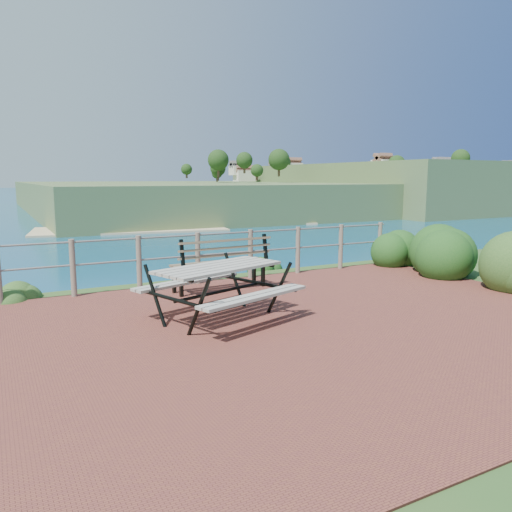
# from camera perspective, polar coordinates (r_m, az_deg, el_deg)

# --- Properties ---
(ground) EXTENTS (10.00, 7.00, 0.12)m
(ground) POSITION_cam_1_polar(r_m,az_deg,el_deg) (6.90, 3.80, -8.43)
(ground) COLOR brown
(ground) RESTS_ON ground
(safety_railing) EXTENTS (9.40, 0.10, 1.00)m
(safety_railing) POSITION_cam_1_polar(r_m,az_deg,el_deg) (9.71, -6.66, 0.08)
(safety_railing) COLOR #6B5B4C
(safety_railing) RESTS_ON ground
(distant_bay) EXTENTS (290.00, 232.36, 24.00)m
(distant_bay) POSITION_cam_1_polar(r_m,az_deg,el_deg) (273.00, 12.31, 7.97)
(distant_bay) COLOR #3F5D2E
(distant_bay) RESTS_ON ground
(picnic_table) EXTENTS (2.01, 1.55, 0.79)m
(picnic_table) POSITION_cam_1_polar(r_m,az_deg,el_deg) (7.23, -4.26, -3.51)
(picnic_table) COLOR gray
(picnic_table) RESTS_ON ground
(park_bench) EXTENTS (1.81, 0.53, 1.01)m
(park_bench) POSITION_cam_1_polar(r_m,az_deg,el_deg) (9.12, -4.18, 0.12)
(park_bench) COLOR brown
(park_bench) RESTS_ON ground
(shrub_right_front) EXTENTS (1.25, 1.25, 1.78)m
(shrub_right_front) POSITION_cam_1_polar(r_m,az_deg,el_deg) (11.47, 20.46, -1.97)
(shrub_right_front) COLOR #154517
(shrub_right_front) RESTS_ON ground
(shrub_right_edge) EXTENTS (1.16, 1.16, 1.65)m
(shrub_right_edge) POSITION_cam_1_polar(r_m,az_deg,el_deg) (12.43, 15.07, -0.90)
(shrub_right_edge) COLOR #154517
(shrub_right_edge) RESTS_ON ground
(shrub_lip_west) EXTENTS (0.69, 0.69, 0.39)m
(shrub_lip_west) POSITION_cam_1_polar(r_m,az_deg,el_deg) (9.50, -25.88, -4.49)
(shrub_lip_west) COLOR #274D1D
(shrub_lip_west) RESTS_ON ground
(shrub_lip_east) EXTENTS (0.72, 0.72, 0.44)m
(shrub_lip_east) POSITION_cam_1_polar(r_m,az_deg,el_deg) (11.46, 1.15, -1.41)
(shrub_lip_east) COLOR #154517
(shrub_lip_east) RESTS_ON ground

